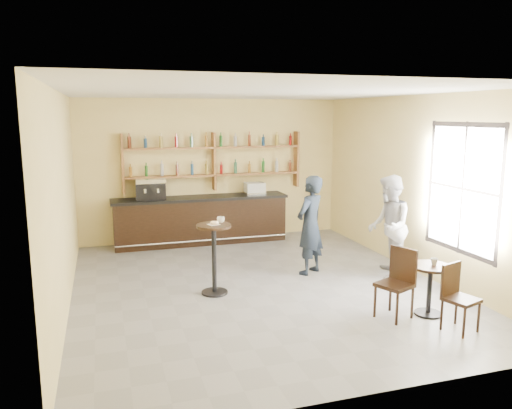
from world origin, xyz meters
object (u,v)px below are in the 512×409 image
object	(u,v)px
pastry_case	(255,188)
patron_second	(389,226)
man_main	(310,225)
pedestal_table	(214,259)
chair_west	(394,284)
espresso_machine	(151,189)
cafe_table	(429,290)
bar_counter	(201,220)
chair_south	(461,299)

from	to	relation	value
pastry_case	patron_second	distance (m)	3.64
pastry_case	man_main	bearing A→B (deg)	-95.69
pedestal_table	chair_west	world-z (taller)	pedestal_table
espresso_machine	pedestal_table	xyz separation A→B (m)	(0.66, -3.27, -0.70)
pedestal_table	chair_west	xyz separation A→B (m)	(2.21, -1.72, -0.07)
pastry_case	pedestal_table	bearing A→B (deg)	-127.05
cafe_table	patron_second	bearing A→B (deg)	77.97
bar_counter	espresso_machine	world-z (taller)	espresso_machine
chair_west	patron_second	world-z (taller)	patron_second
cafe_table	chair_west	xyz separation A→B (m)	(-0.55, 0.05, 0.13)
bar_counter	cafe_table	world-z (taller)	bar_counter
bar_counter	espresso_machine	bearing A→B (deg)	180.00
espresso_machine	cafe_table	distance (m)	6.16
chair_south	chair_west	bearing A→B (deg)	114.72
espresso_machine	cafe_table	bearing A→B (deg)	-52.65
bar_counter	pedestal_table	size ratio (longest dim) A/B	3.41
pedestal_table	cafe_table	bearing A→B (deg)	-32.59
espresso_machine	patron_second	distance (m)	5.06
man_main	chair_south	xyz separation A→B (m)	(0.94, -2.88, -0.45)
pedestal_table	cafe_table	distance (m)	3.29
pastry_case	patron_second	size ratio (longest dim) A/B	0.24
bar_counter	chair_south	distance (m)	6.12
espresso_machine	chair_south	world-z (taller)	espresso_machine
pedestal_table	man_main	bearing A→B (deg)	15.26
patron_second	espresso_machine	bearing A→B (deg)	-103.23
pastry_case	cafe_table	bearing A→B (deg)	-87.68
pedestal_table	patron_second	size ratio (longest dim) A/B	0.63
man_main	pedestal_table	bearing A→B (deg)	-19.24
man_main	patron_second	distance (m)	1.37
espresso_machine	pedestal_table	bearing A→B (deg)	-75.41
espresso_machine	cafe_table	xyz separation A→B (m)	(3.43, -5.03, -0.90)
bar_counter	patron_second	xyz separation A→B (m)	(2.71, -3.32, 0.38)
chair_west	chair_south	world-z (taller)	chair_west
man_main	cafe_table	bearing A→B (deg)	76.72
patron_second	cafe_table	bearing A→B (deg)	15.97
man_main	cafe_table	size ratio (longest dim) A/B	2.42
espresso_machine	pastry_case	bearing A→B (deg)	3.09
espresso_machine	chair_west	world-z (taller)	espresso_machine
chair_west	pastry_case	bearing A→B (deg)	163.45
bar_counter	chair_west	bearing A→B (deg)	-70.17
espresso_machine	pedestal_table	distance (m)	3.41
espresso_machine	pedestal_table	world-z (taller)	espresso_machine
pedestal_table	pastry_case	bearing A→B (deg)	62.80
man_main	chair_south	bearing A→B (deg)	73.49
bar_counter	pastry_case	distance (m)	1.42
chair_south	patron_second	xyz separation A→B (m)	(0.31, 2.31, 0.46)
espresso_machine	chair_south	bearing A→B (deg)	-55.21
bar_counter	man_main	bearing A→B (deg)	-62.04
cafe_table	pedestal_table	bearing A→B (deg)	147.41
bar_counter	pastry_case	size ratio (longest dim) A/B	8.71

